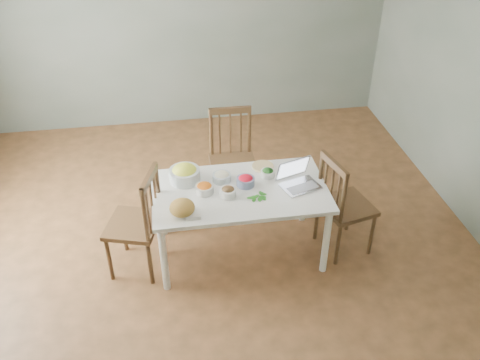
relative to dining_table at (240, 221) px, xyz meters
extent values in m
cube|color=#4A311A|center=(-0.24, 0.18, -0.35)|extent=(5.00, 5.00, 0.00)
cube|color=gray|center=(-0.24, 2.68, 1.00)|extent=(5.00, 0.00, 2.70)
ellipsoid|color=#B48A3D|center=(-0.51, -0.26, 0.42)|extent=(0.22, 0.22, 0.13)
cube|color=silver|center=(-0.43, -0.34, 0.37)|extent=(0.12, 0.04, 0.03)
cylinder|color=tan|center=(0.26, 0.31, 0.36)|extent=(0.20, 0.20, 0.02)
camera|label=1|loc=(-0.55, -3.48, 2.89)|focal=38.02mm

